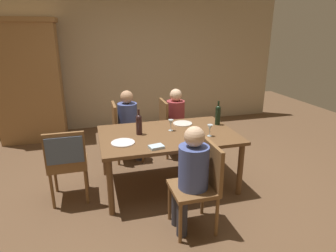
# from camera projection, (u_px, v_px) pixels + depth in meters

# --- Properties ---
(ground_plane) EXTENTS (10.00, 10.00, 0.00)m
(ground_plane) POSITION_uv_depth(u_px,v_px,m) (168.00, 183.00, 3.89)
(ground_plane) COLOR brown
(rear_room_partition) EXTENTS (6.40, 0.12, 2.70)m
(rear_room_partition) POSITION_uv_depth(u_px,v_px,m) (133.00, 61.00, 5.98)
(rear_room_partition) COLOR tan
(rear_room_partition) RESTS_ON ground_plane
(armoire_cabinet) EXTENTS (1.18, 0.62, 2.18)m
(armoire_cabinet) POSITION_uv_depth(u_px,v_px,m) (29.00, 81.00, 5.15)
(armoire_cabinet) COLOR olive
(armoire_cabinet) RESTS_ON ground_plane
(dining_table) EXTENTS (1.72, 1.11, 0.72)m
(dining_table) POSITION_uv_depth(u_px,v_px,m) (168.00, 139.00, 3.69)
(dining_table) COLOR brown
(dining_table) RESTS_ON ground_plane
(chair_near) EXTENTS (0.44, 0.44, 0.92)m
(chair_near) POSITION_uv_depth(u_px,v_px,m) (201.00, 181.00, 2.89)
(chair_near) COLOR brown
(chair_near) RESTS_ON ground_plane
(chair_far_left) EXTENTS (0.44, 0.44, 0.92)m
(chair_far_left) POSITION_uv_depth(u_px,v_px,m) (123.00, 128.00, 4.46)
(chair_far_left) COLOR brown
(chair_far_left) RESTS_ON ground_plane
(chair_far_right) EXTENTS (0.44, 0.44, 0.92)m
(chair_far_right) POSITION_uv_depth(u_px,v_px,m) (170.00, 124.00, 4.65)
(chair_far_right) COLOR brown
(chair_far_right) RESTS_ON ground_plane
(chair_left_end) EXTENTS (0.44, 0.46, 0.92)m
(chair_left_end) POSITION_uv_depth(u_px,v_px,m) (66.00, 157.00, 3.28)
(chair_left_end) COLOR brown
(chair_left_end) RESTS_ON ground_plane
(person_woman_host) EXTENTS (0.34, 0.30, 1.12)m
(person_woman_host) POSITION_uv_depth(u_px,v_px,m) (191.00, 172.00, 2.82)
(person_woman_host) COLOR #33333D
(person_woman_host) RESTS_ON ground_plane
(person_man_bearded) EXTENTS (0.34, 0.30, 1.11)m
(person_man_bearded) POSITION_uv_depth(u_px,v_px,m) (129.00, 120.00, 4.45)
(person_man_bearded) COLOR #33333D
(person_man_bearded) RESTS_ON ground_plane
(person_man_guest) EXTENTS (0.33, 0.29, 1.10)m
(person_man_guest) POSITION_uv_depth(u_px,v_px,m) (177.00, 117.00, 4.65)
(person_man_guest) COLOR #33333D
(person_man_guest) RESTS_ON ground_plane
(wine_bottle_tall_green) EXTENTS (0.07, 0.07, 0.33)m
(wine_bottle_tall_green) POSITION_uv_depth(u_px,v_px,m) (218.00, 114.00, 3.96)
(wine_bottle_tall_green) COLOR black
(wine_bottle_tall_green) RESTS_ON dining_table
(wine_bottle_dark_red) EXTENTS (0.08, 0.08, 0.33)m
(wine_bottle_dark_red) POSITION_uv_depth(u_px,v_px,m) (139.00, 124.00, 3.59)
(wine_bottle_dark_red) COLOR black
(wine_bottle_dark_red) RESTS_ON dining_table
(wine_glass_near_left) EXTENTS (0.07, 0.07, 0.15)m
(wine_glass_near_left) POSITION_uv_depth(u_px,v_px,m) (171.00, 123.00, 3.73)
(wine_glass_near_left) COLOR silver
(wine_glass_near_left) RESTS_ON dining_table
(wine_glass_centre) EXTENTS (0.07, 0.07, 0.15)m
(wine_glass_centre) POSITION_uv_depth(u_px,v_px,m) (210.00, 128.00, 3.54)
(wine_glass_centre) COLOR silver
(wine_glass_centre) RESTS_ON dining_table
(dinner_plate_host) EXTENTS (0.28, 0.28, 0.01)m
(dinner_plate_host) POSITION_uv_depth(u_px,v_px,m) (123.00, 143.00, 3.35)
(dinner_plate_host) COLOR white
(dinner_plate_host) RESTS_ON dining_table
(dinner_plate_guest_left) EXTENTS (0.27, 0.27, 0.01)m
(dinner_plate_guest_left) POSITION_uv_depth(u_px,v_px,m) (183.00, 124.00, 4.03)
(dinner_plate_guest_left) COLOR silver
(dinner_plate_guest_left) RESTS_ON dining_table
(dinner_plate_guest_right) EXTENTS (0.25, 0.25, 0.01)m
(dinner_plate_guest_right) POSITION_uv_depth(u_px,v_px,m) (195.00, 140.00, 3.43)
(dinner_plate_guest_right) COLOR white
(dinner_plate_guest_right) RESTS_ON dining_table
(folded_napkin) EXTENTS (0.18, 0.15, 0.03)m
(folded_napkin) POSITION_uv_depth(u_px,v_px,m) (156.00, 147.00, 3.21)
(folded_napkin) COLOR #ADC6D6
(folded_napkin) RESTS_ON dining_table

